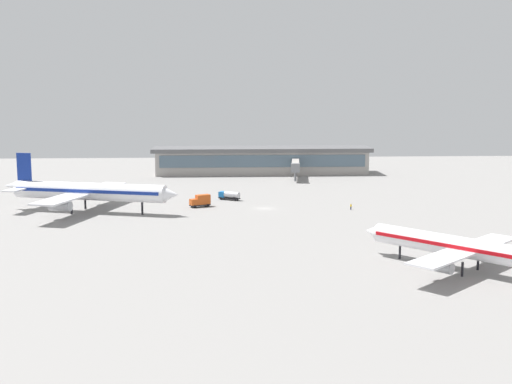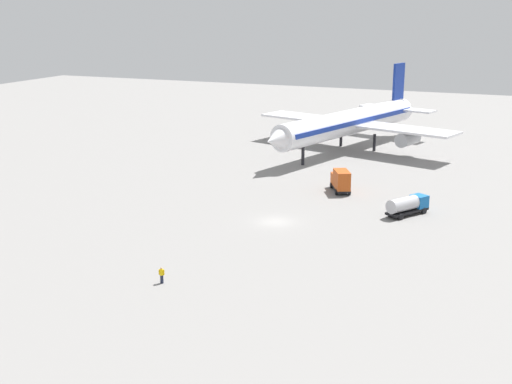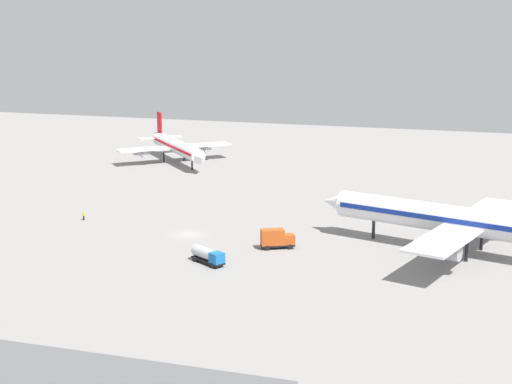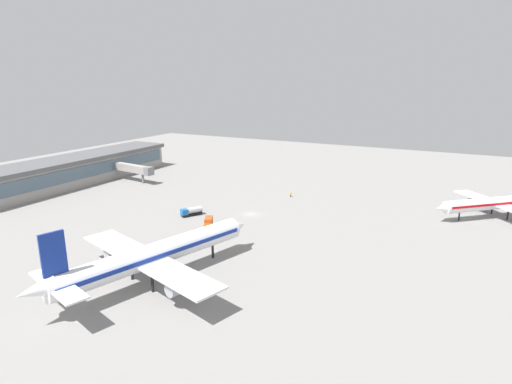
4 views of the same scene
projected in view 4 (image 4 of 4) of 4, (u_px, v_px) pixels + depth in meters
ground at (251, 214)px, 123.45m from camera, size 288.00×288.00×0.00m
terminal_building at (77, 169)px, 160.17m from camera, size 83.62×17.25×10.17m
airplane_at_gate at (153, 255)px, 81.14m from camera, size 48.46×39.67×15.06m
airplane_taxiing at (495, 203)px, 119.38m from camera, size 29.24×31.22×11.73m
catering_truck at (208, 224)px, 109.82m from camera, size 5.85×4.25×3.30m
fuel_truck at (192, 211)px, 121.67m from camera, size 6.38×4.88×2.50m
ground_crew_worker at (291, 194)px, 141.35m from camera, size 0.47×0.56×1.67m
jet_bridge at (134, 169)px, 161.30m from camera, size 5.26×20.17×6.74m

